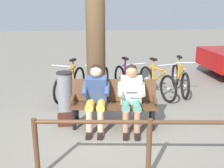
% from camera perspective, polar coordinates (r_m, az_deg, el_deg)
% --- Properties ---
extents(ground_plane, '(40.00, 40.00, 0.00)m').
position_cam_1_polar(ground_plane, '(5.30, -0.56, -8.98)').
color(ground_plane, slate).
extents(bench, '(1.65, 0.69, 0.87)m').
position_cam_1_polar(bench, '(5.26, 0.36, -3.21)').
color(bench, '#51331E').
rests_on(bench, ground).
extents(person_reading, '(0.53, 0.80, 1.20)m').
position_cam_1_polar(person_reading, '(5.05, 3.97, -2.17)').
color(person_reading, white).
rests_on(person_reading, ground).
extents(person_companion, '(0.53, 0.80, 1.20)m').
position_cam_1_polar(person_companion, '(5.07, -3.29, -2.09)').
color(person_companion, '#334772').
rests_on(person_companion, ground).
extents(handbag, '(0.30, 0.15, 0.24)m').
position_cam_1_polar(handbag, '(5.42, -9.40, -7.19)').
color(handbag, '#3F1E14').
rests_on(handbag, ground).
extents(tree_trunk, '(0.40, 0.40, 3.25)m').
position_cam_1_polar(tree_trunk, '(5.92, -3.37, 10.04)').
color(tree_trunk, '#4C3823').
rests_on(tree_trunk, ground).
extents(litter_bin, '(0.34, 0.34, 0.87)m').
position_cam_1_polar(litter_bin, '(6.01, -9.53, -1.62)').
color(litter_bin, slate).
rests_on(litter_bin, ground).
extents(bicycle_blue, '(0.48, 1.68, 0.94)m').
position_cam_1_polar(bicycle_blue, '(7.44, 13.70, 0.96)').
color(bicycle_blue, black).
rests_on(bicycle_blue, ground).
extents(bicycle_purple, '(0.65, 1.62, 0.94)m').
position_cam_1_polar(bicycle_purple, '(7.04, 9.07, 0.36)').
color(bicycle_purple, black).
rests_on(bicycle_purple, ground).
extents(bicycle_orange, '(0.62, 1.63, 0.94)m').
position_cam_1_polar(bicycle_orange, '(7.05, 3.30, 0.57)').
color(bicycle_orange, black).
rests_on(bicycle_orange, ground).
extents(bicycle_green, '(0.64, 1.62, 0.94)m').
position_cam_1_polar(bicycle_green, '(6.87, -2.43, 0.16)').
color(bicycle_green, black).
rests_on(bicycle_green, ground).
extents(bicycle_red, '(0.76, 1.56, 0.94)m').
position_cam_1_polar(bicycle_red, '(6.93, -8.50, 0.14)').
color(bicycle_red, black).
rests_on(bicycle_red, ground).
extents(railing_fence, '(2.98, 0.39, 0.85)m').
position_cam_1_polar(railing_fence, '(3.66, 7.64, -10.91)').
color(railing_fence, '#51331E').
rests_on(railing_fence, ground).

